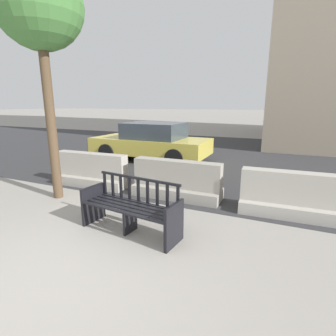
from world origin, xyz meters
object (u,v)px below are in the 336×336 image
(jersey_barrier_left, at_px, (92,172))
(jersey_barrier_centre, at_px, (177,182))
(jersey_barrier_right, at_px, (296,198))
(car_taxi_near, at_px, (152,142))
(street_bench, at_px, (131,209))
(street_tree, at_px, (39,7))

(jersey_barrier_left, bearing_deg, jersey_barrier_centre, 1.53)
(jersey_barrier_right, distance_m, car_taxi_near, 5.91)
(street_bench, height_order, jersey_barrier_left, street_bench)
(jersey_barrier_centre, height_order, jersey_barrier_left, same)
(jersey_barrier_right, bearing_deg, jersey_barrier_left, -179.65)
(jersey_barrier_centre, height_order, jersey_barrier_right, same)
(street_bench, relative_size, jersey_barrier_right, 0.86)
(street_tree, xyz_separation_m, car_taxi_near, (0.02, 4.48, -3.16))
(car_taxi_near, bearing_deg, jersey_barrier_right, -35.24)
(jersey_barrier_centre, relative_size, jersey_barrier_left, 0.99)
(street_bench, xyz_separation_m, jersey_barrier_centre, (0.04, 1.85, -0.06))
(street_bench, distance_m, car_taxi_near, 5.73)
(jersey_barrier_centre, relative_size, jersey_barrier_right, 0.99)
(jersey_barrier_right, bearing_deg, car_taxi_near, 144.76)
(jersey_barrier_left, height_order, street_tree, street_tree)
(street_bench, height_order, car_taxi_near, car_taxi_near)
(jersey_barrier_centre, distance_m, jersey_barrier_right, 2.42)
(street_tree, bearing_deg, street_bench, -17.06)
(jersey_barrier_right, xyz_separation_m, car_taxi_near, (-4.82, 3.41, 0.35))
(jersey_barrier_left, relative_size, street_tree, 0.43)
(jersey_barrier_centre, distance_m, jersey_barrier_left, 2.35)
(street_bench, height_order, jersey_barrier_right, street_bench)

